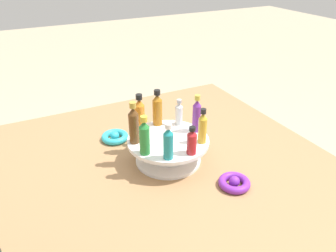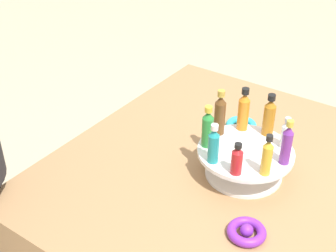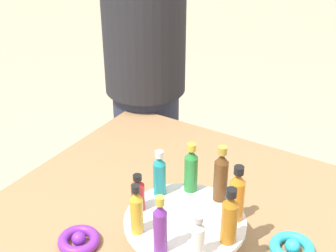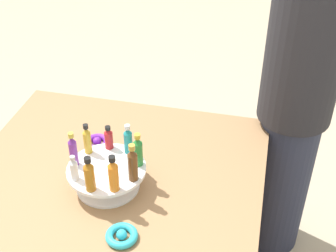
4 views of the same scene
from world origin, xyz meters
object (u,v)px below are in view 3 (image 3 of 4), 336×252
(bottle_purple, at_px, (160,227))
(bottle_red, at_px, (138,194))
(bottle_brown, at_px, (221,176))
(ribbon_bow_teal, at_px, (292,247))
(display_stand, at_px, (185,232))
(ribbon_bow_purple, at_px, (79,240))
(bottle_gold, at_px, (137,211))
(bottle_teal, at_px, (159,175))
(bottle_orange, at_px, (237,195))
(bottle_green, at_px, (191,169))
(bottle_clear, at_px, (198,237))
(person_figure, at_px, (145,51))
(bottle_amber, at_px, (229,218))

(bottle_purple, height_order, bottle_red, bottle_purple)
(bottle_brown, relative_size, ribbon_bow_teal, 1.39)
(display_stand, distance_m, ribbon_bow_purple, 0.25)
(bottle_gold, bearing_deg, display_stand, -36.79)
(ribbon_bow_teal, bearing_deg, bottle_teal, 102.32)
(bottle_gold, relative_size, bottle_orange, 0.88)
(display_stand, height_order, ribbon_bow_teal, display_stand)
(bottle_green, distance_m, bottle_red, 0.14)
(bottle_clear, height_order, bottle_orange, bottle_orange)
(display_stand, relative_size, bottle_brown, 1.92)
(person_figure, bearing_deg, bottle_amber, 4.79)
(bottle_teal, height_order, ribbon_bow_teal, bottle_teal)
(bottle_amber, xyz_separation_m, bottle_teal, (0.06, 0.21, -0.01))
(bottle_orange, distance_m, bottle_green, 0.14)
(bottle_purple, bearing_deg, bottle_green, 13.21)
(ribbon_bow_teal, bearing_deg, bottle_gold, 126.48)
(person_figure, bearing_deg, bottle_brown, 7.02)
(display_stand, bearing_deg, bottle_brown, -16.79)
(bottle_gold, bearing_deg, bottle_green, -6.79)
(bottle_red, bearing_deg, ribbon_bow_purple, 131.33)
(display_stand, relative_size, bottle_gold, 2.28)
(ribbon_bow_teal, bearing_deg, bottle_green, 93.64)
(bottle_teal, bearing_deg, bottle_green, -46.79)
(bottle_gold, bearing_deg, ribbon_bow_purple, 101.32)
(bottle_gold, height_order, bottle_purple, bottle_purple)
(bottle_orange, relative_size, ribbon_bow_teal, 1.34)
(bottle_purple, bearing_deg, bottle_brown, -6.79)
(ribbon_bow_teal, bearing_deg, bottle_amber, 141.76)
(bottle_purple, xyz_separation_m, bottle_brown, (0.22, -0.03, 0.00))
(bottle_green, height_order, person_figure, person_figure)
(bottle_purple, xyz_separation_m, bottle_clear, (0.03, -0.07, -0.02))
(bottle_gold, xyz_separation_m, bottle_green, (0.19, -0.02, 0.00))
(bottle_red, xyz_separation_m, person_figure, (0.65, 0.43, 0.06))
(bottle_purple, bearing_deg, display_stand, 3.21)
(bottle_purple, bearing_deg, bottle_amber, -46.79)
(display_stand, xyz_separation_m, bottle_clear, (-0.08, -0.08, 0.08))
(bottle_brown, relative_size, bottle_green, 1.11)
(display_stand, xyz_separation_m, bottle_purple, (-0.11, -0.01, 0.10))
(bottle_purple, xyz_separation_m, bottle_red, (0.09, 0.12, -0.02))
(bottle_amber, xyz_separation_m, bottle_green, (0.12, 0.16, -0.00))
(bottle_brown, relative_size, person_figure, 0.08)
(display_stand, bearing_deg, bottle_green, 23.21)
(bottle_green, xyz_separation_m, bottle_teal, (-0.05, 0.06, -0.00))
(ribbon_bow_teal, bearing_deg, bottle_brown, 93.82)
(bottle_gold, bearing_deg, bottle_teal, 13.21)
(bottle_orange, height_order, bottle_green, bottle_orange)
(bottle_brown, bearing_deg, ribbon_bow_teal, -86.18)
(bottle_green, distance_m, bottle_teal, 0.08)
(bottle_orange, relative_size, person_figure, 0.08)
(bottle_brown, distance_m, bottle_teal, 0.14)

